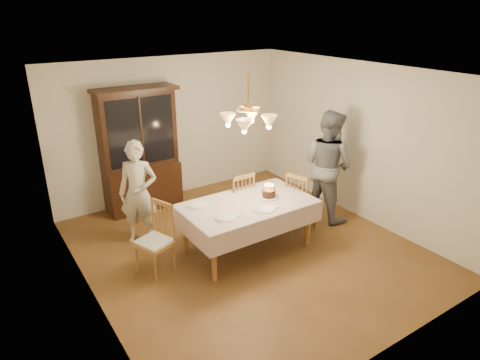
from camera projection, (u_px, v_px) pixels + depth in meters
ground at (247, 249)px, 6.45m from camera, size 5.00×5.00×0.00m
room_shell at (248, 149)px, 5.85m from camera, size 5.00×5.00×5.00m
dining_table at (248, 208)px, 6.19m from camera, size 1.90×1.10×0.76m
china_hutch at (140, 152)px, 7.42m from camera, size 1.38×0.54×2.16m
chair_far_side at (237, 204)px, 6.87m from camera, size 0.45×0.43×1.00m
chair_left_end at (155, 243)px, 5.72m from camera, size 0.55×0.56×1.00m
chair_right_end at (302, 205)px, 6.85m from camera, size 0.52×0.54×1.00m
elderly_woman at (138, 193)px, 6.38m from camera, size 0.70×0.66×1.60m
adult_in_grey at (328, 165)px, 7.12m from camera, size 0.82×0.99×1.87m
birthday_cake at (269, 194)px, 6.33m from camera, size 0.30×0.30×0.20m
place_setting_near_left at (228, 218)px, 5.72m from camera, size 0.38×0.23×0.02m
place_setting_near_right at (267, 209)px, 5.96m from camera, size 0.39×0.24×0.02m
place_setting_far_left at (200, 205)px, 6.08m from camera, size 0.39×0.24×0.02m
chandelier at (248, 120)px, 5.70m from camera, size 0.62×0.62×0.73m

